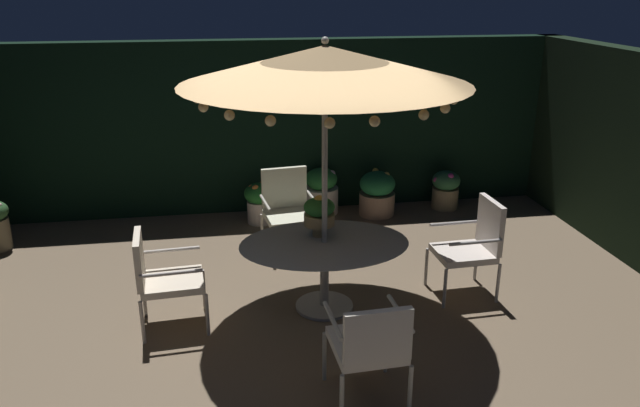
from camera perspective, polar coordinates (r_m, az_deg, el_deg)
The scene contains 13 objects.
ground_plane at distance 6.26m, azimuth -1.35°, elevation -10.85°, with size 8.52×7.00×0.02m, color brown.
hedge_backdrop_rear at distance 8.93m, azimuth -4.41°, elevation 7.11°, with size 8.52×0.30×2.43m, color black.
patio_dining_table at distance 6.22m, azimuth 0.41°, elevation -4.70°, with size 1.71×1.26×0.73m.
patio_umbrella at distance 5.70m, azimuth 0.46°, elevation 12.63°, with size 2.68×2.68×2.72m.
centerpiece_planter at distance 6.23m, azimuth -0.07°, elevation -0.84°, with size 0.32×0.32×0.44m.
patio_chair_north at distance 4.88m, azimuth 4.64°, elevation -12.71°, with size 0.61×0.66×0.95m.
patio_chair_northeast at distance 6.73m, azimuth 14.02°, elevation -3.50°, with size 0.65×0.59×1.05m.
patio_chair_east at distance 7.69m, azimuth -3.02°, elevation -0.18°, with size 0.70×0.68×1.00m.
patio_chair_southeast at distance 6.10m, azimuth -14.51°, elevation -6.35°, with size 0.67×0.61×0.98m.
potted_plant_right_near at distance 8.87m, azimuth 5.30°, elevation 0.97°, with size 0.51×0.51×0.64m.
potted_plant_back_left at distance 8.90m, azimuth 0.12°, elevation 1.18°, with size 0.49×0.49×0.67m.
potted_plant_back_center at distance 9.26m, azimuth 11.52°, elevation 1.33°, with size 0.41×0.41×0.57m.
potted_plant_front_corner at distance 8.57m, azimuth -5.64°, elevation 0.27°, with size 0.41×0.41×0.58m.
Camera 1 is at (-0.72, -5.33, 3.20)m, focal length 34.66 mm.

